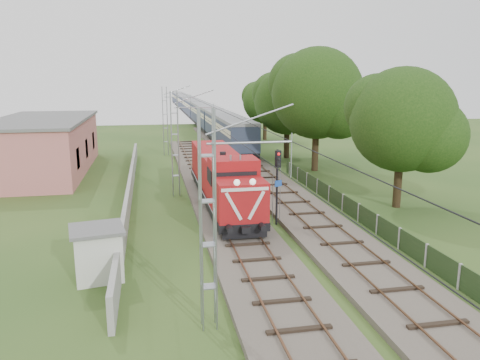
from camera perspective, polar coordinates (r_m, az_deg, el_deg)
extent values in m
plane|color=#29481B|center=(25.73, 0.64, -8.08)|extent=(140.00, 140.00, 0.00)
cube|color=#6B6054|center=(32.24, -1.88, -3.56)|extent=(4.20, 70.00, 0.30)
cube|color=black|center=(32.18, -1.88, -3.22)|extent=(2.40, 70.00, 0.10)
cube|color=brown|center=(32.04, -3.38, -3.16)|extent=(0.08, 70.00, 0.05)
cube|color=brown|center=(32.30, -0.39, -3.01)|extent=(0.08, 70.00, 0.05)
cube|color=#6B6054|center=(45.58, 1.73, 1.17)|extent=(4.20, 80.00, 0.30)
cube|color=black|center=(45.55, 1.73, 1.42)|extent=(2.40, 80.00, 0.10)
cube|color=brown|center=(45.35, 0.68, 1.47)|extent=(0.08, 80.00, 0.05)
cube|color=brown|center=(45.72, 2.77, 1.55)|extent=(0.08, 80.00, 0.05)
cylinder|color=gray|center=(16.13, 1.21, 4.57)|extent=(3.00, 0.08, 0.08)
cylinder|color=gray|center=(35.84, -5.64, 8.80)|extent=(3.00, 0.08, 0.08)
cylinder|color=gray|center=(55.76, -7.64, 10.00)|extent=(3.00, 0.08, 0.08)
cylinder|color=black|center=(36.12, -3.21, 6.80)|extent=(0.03, 70.00, 0.03)
cylinder|color=black|center=(36.01, -3.23, 8.86)|extent=(0.03, 70.00, 0.03)
cube|color=#9E9E99|center=(36.59, -13.26, -0.99)|extent=(0.25, 40.00, 1.50)
cube|color=#BE6A66|center=(49.11, -22.85, 3.79)|extent=(8.00, 20.00, 5.00)
cube|color=#606060|center=(48.83, -23.10, 6.81)|extent=(8.40, 20.40, 0.25)
cube|color=black|center=(42.61, -19.20, 2.50)|extent=(0.10, 1.60, 1.80)
cube|color=black|center=(48.49, -18.24, 3.69)|extent=(0.10, 1.60, 1.80)
cube|color=black|center=(54.39, -17.49, 4.62)|extent=(0.10, 1.60, 1.80)
cube|color=black|center=(30.73, 14.28, -3.87)|extent=(0.05, 32.00, 1.15)
cube|color=#9E9E99|center=(44.36, 6.08, 1.39)|extent=(0.12, 0.12, 1.20)
cube|color=black|center=(33.18, -2.22, -1.62)|extent=(2.87, 16.25, 0.48)
cube|color=black|center=(28.26, -0.57, -4.72)|extent=(2.10, 3.44, 0.48)
cube|color=black|center=(38.31, -3.42, -0.18)|extent=(2.10, 3.44, 0.48)
cube|color=black|center=(25.70, 0.56, -6.70)|extent=(2.48, 0.24, 0.33)
cube|color=maroon|center=(26.23, 0.09, -2.38)|extent=(2.77, 2.39, 2.20)
sphere|color=white|center=(24.77, -0.38, -0.31)|extent=(0.34, 0.34, 0.34)
sphere|color=white|center=(24.94, 1.56, -0.22)|extent=(0.34, 0.34, 0.34)
cube|color=silver|center=(24.98, -0.78, -3.24)|extent=(0.96, 0.06, 1.60)
cube|color=silver|center=(25.23, 2.00, -3.10)|extent=(0.96, 0.06, 1.60)
cube|color=silver|center=(24.87, 0.62, -1.16)|extent=(2.58, 0.06, 0.17)
cube|color=maroon|center=(28.37, -0.82, -0.36)|extent=(2.87, 2.29, 3.06)
cube|color=black|center=(27.14, -0.39, 0.10)|extent=(2.39, 0.06, 0.86)
cube|color=maroon|center=(35.13, -2.83, 1.63)|extent=(2.68, 11.56, 2.48)
cylinder|color=black|center=(32.05, -2.10, 3.11)|extent=(0.42, 0.42, 0.38)
cylinder|color=gray|center=(27.26, -1.14, 2.70)|extent=(0.11, 0.11, 0.33)
cylinder|color=gray|center=(27.36, 0.04, 2.74)|extent=(0.11, 0.11, 0.33)
cube|color=black|center=(60.31, -1.48, 4.66)|extent=(3.03, 23.02, 0.52)
cube|color=#2C354A|center=(60.11, -1.49, 6.24)|extent=(3.14, 23.02, 2.83)
cube|color=beige|center=(60.05, -1.49, 6.74)|extent=(3.18, 22.10, 0.78)
cube|color=gray|center=(59.96, -1.50, 7.73)|extent=(3.19, 23.02, 0.37)
cube|color=black|center=(83.99, -4.23, 6.80)|extent=(3.03, 23.02, 0.52)
cube|color=#2C354A|center=(83.84, -4.25, 7.94)|extent=(3.14, 23.02, 2.83)
cube|color=beige|center=(83.80, -4.25, 8.30)|extent=(3.18, 22.10, 0.78)
cube|color=gray|center=(83.74, -4.27, 9.01)|extent=(3.19, 23.02, 0.37)
cube|color=black|center=(107.83, -5.78, 8.00)|extent=(3.03, 23.02, 0.52)
cube|color=#2C354A|center=(107.72, -5.80, 8.88)|extent=(3.14, 23.02, 2.83)
cube|color=beige|center=(107.69, -5.80, 9.16)|extent=(3.18, 22.10, 0.78)
cube|color=gray|center=(107.64, -5.81, 9.72)|extent=(3.19, 23.02, 0.37)
cube|color=black|center=(131.76, -6.77, 8.75)|extent=(3.03, 23.02, 0.52)
cube|color=#2C354A|center=(131.67, -6.79, 9.48)|extent=(3.14, 23.02, 2.83)
cube|color=beige|center=(131.65, -6.79, 9.71)|extent=(3.18, 22.10, 0.78)
cube|color=gray|center=(131.60, -6.80, 10.16)|extent=(3.19, 23.02, 0.37)
cube|color=black|center=(155.73, -7.46, 9.28)|extent=(3.03, 23.02, 0.52)
cube|color=#2C354A|center=(155.66, -7.47, 9.89)|extent=(3.14, 23.02, 2.83)
cube|color=beige|center=(155.64, -7.48, 10.08)|extent=(3.18, 22.10, 0.78)
cube|color=gray|center=(155.60, -7.49, 10.47)|extent=(3.19, 23.02, 0.37)
cylinder|color=black|center=(28.85, 4.52, -0.93)|extent=(0.13, 0.13, 4.75)
cube|color=black|center=(28.36, 4.66, 2.56)|extent=(0.39, 0.32, 1.04)
sphere|color=red|center=(28.20, 4.74, 3.18)|extent=(0.17, 0.17, 0.17)
sphere|color=black|center=(28.25, 4.72, 2.52)|extent=(0.17, 0.17, 0.17)
sphere|color=black|center=(28.31, 4.71, 1.86)|extent=(0.17, 0.17, 0.17)
cube|color=#1B46A6|center=(28.70, 4.69, -0.42)|extent=(0.50, 0.25, 0.38)
cube|color=silver|center=(22.45, -16.92, -8.72)|extent=(2.35, 2.35, 2.23)
cube|color=#606060|center=(22.05, -17.11, -5.76)|extent=(2.70, 2.70, 0.15)
cylinder|color=#332414|center=(34.61, 18.73, 0.38)|extent=(0.56, 0.56, 4.39)
sphere|color=black|center=(34.06, 19.20, 6.96)|extent=(7.18, 7.18, 7.18)
sphere|color=black|center=(33.99, 22.09, 5.04)|extent=(5.03, 5.03, 5.03)
sphere|color=black|center=(34.50, 16.42, 8.53)|extent=(4.67, 4.67, 4.67)
cylinder|color=#332414|center=(46.50, 9.19, 4.40)|extent=(0.64, 0.64, 5.36)
sphere|color=black|center=(46.09, 9.40, 10.40)|extent=(8.76, 8.76, 8.76)
sphere|color=black|center=(45.57, 12.01, 8.74)|extent=(6.13, 6.13, 6.13)
sphere|color=black|center=(47.02, 6.99, 11.70)|extent=(5.70, 5.70, 5.70)
cylinder|color=#332414|center=(53.66, 5.72, 5.11)|extent=(0.63, 0.63, 4.55)
sphere|color=black|center=(53.30, 5.81, 9.52)|extent=(7.45, 7.45, 7.45)
sphere|color=black|center=(52.75, 7.71, 8.32)|extent=(5.21, 5.21, 5.21)
sphere|color=black|center=(54.17, 4.09, 10.47)|extent=(4.84, 4.84, 4.84)
cylinder|color=#332414|center=(69.55, 3.06, 6.56)|extent=(0.55, 0.55, 3.99)
sphere|color=black|center=(69.28, 3.09, 9.55)|extent=(6.53, 6.53, 6.53)
sphere|color=black|center=(68.71, 4.35, 8.75)|extent=(4.57, 4.57, 4.57)
sphere|color=black|center=(70.09, 1.95, 10.19)|extent=(4.25, 4.25, 4.25)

